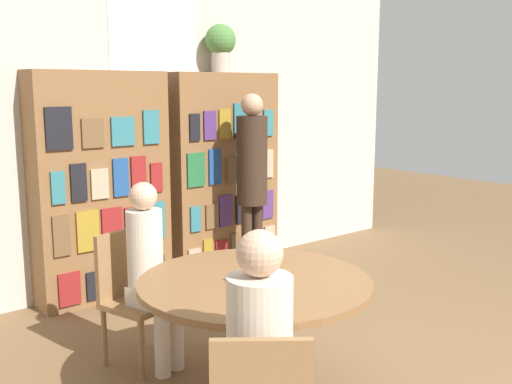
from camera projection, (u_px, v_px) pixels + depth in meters
name	position (u px, v px, depth m)	size (l,w,h in m)	color
wall_back	(154.00, 122.00, 5.59)	(6.40, 0.07, 3.00)	beige
bookshelf_left	(102.00, 187.00, 5.12)	(1.18, 0.34, 1.96)	brown
bookshelf_right	(223.00, 174.00, 5.94)	(1.18, 0.34, 1.96)	brown
flower_vase	(221.00, 44.00, 5.72)	(0.30, 0.30, 0.46)	#B7AD9E
reading_table	(255.00, 298.00, 3.40)	(1.33, 1.33, 0.75)	brown
chair_left_side	(132.00, 290.00, 3.99)	(0.49, 0.49, 0.88)	olive
seated_reader_left	(151.00, 266.00, 3.85)	(0.31, 0.38, 1.23)	beige
seated_reader_right	(259.00, 348.00, 2.58)	(0.42, 0.43, 1.25)	beige
librarian_standing	(252.00, 169.00, 5.52)	(0.29, 0.56, 1.77)	#332319
open_book_on_table	(252.00, 278.00, 3.37)	(0.24, 0.18, 0.03)	silver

